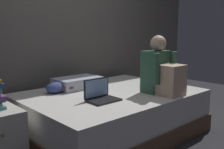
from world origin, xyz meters
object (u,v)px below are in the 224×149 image
bed (111,113)px  person_sitting (162,72)px  laptop (101,95)px  clothes_pile (61,87)px  pillow (77,83)px

bed → person_sitting: 0.77m
laptop → clothes_pile: laptop is taller
person_sitting → clothes_pile: person_sitting is taller
bed → clothes_pile: bearing=138.1°
laptop → bed: bearing=32.4°
pillow → clothes_pile: bearing=-166.7°
pillow → clothes_pile: (-0.28, -0.07, -0.01)m
person_sitting → laptop: (-0.71, 0.23, -0.20)m
laptop → pillow: size_ratio=0.57×
bed → pillow: bearing=108.8°
laptop → person_sitting: bearing=-17.7°
laptop → clothes_pile: 0.60m
bed → pillow: 0.58m
person_sitting → pillow: (-0.54, 0.88, -0.19)m
pillow → person_sitting: bearing=-58.6°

